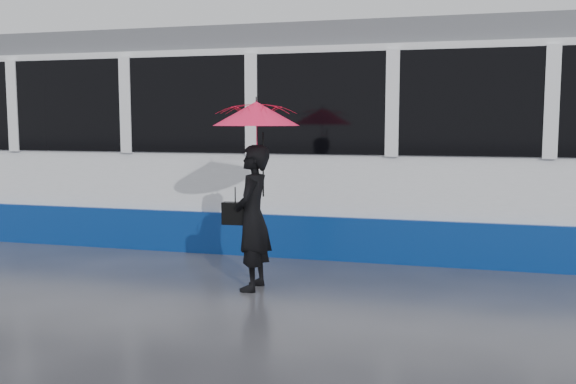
% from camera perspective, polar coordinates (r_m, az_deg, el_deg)
% --- Properties ---
extents(ground, '(90.00, 90.00, 0.00)m').
position_cam_1_polar(ground, '(7.94, 2.15, -7.98)').
color(ground, '#2A2A2F').
rests_on(ground, ground).
extents(rails, '(34.00, 1.51, 0.02)m').
position_cam_1_polar(rails, '(10.33, 5.33, -4.60)').
color(rails, '#3F3D38').
rests_on(rails, ground).
extents(tram, '(26.00, 2.56, 3.35)m').
position_cam_1_polar(tram, '(10.29, 1.59, 4.52)').
color(tram, white).
rests_on(tram, ground).
extents(woman, '(0.43, 0.63, 1.69)m').
position_cam_1_polar(woman, '(7.44, -3.16, -2.30)').
color(woman, black).
rests_on(woman, ground).
extents(umbrella, '(1.03, 1.03, 1.14)m').
position_cam_1_polar(umbrella, '(7.34, -2.83, 5.47)').
color(umbrella, '#E3135E').
rests_on(umbrella, ground).
extents(handbag, '(0.31, 0.14, 0.44)m').
position_cam_1_polar(handbag, '(7.53, -4.70, -1.90)').
color(handbag, black).
rests_on(handbag, ground).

